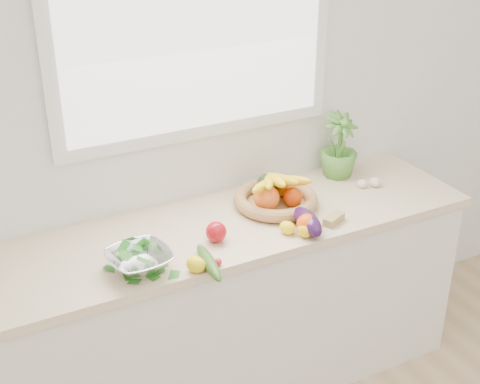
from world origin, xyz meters
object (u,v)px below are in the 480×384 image
colander_with_spinach (140,256)px  fruit_basket (275,195)px  cucumber (209,262)px  potted_herb (339,146)px  eggplant (308,222)px  apple (216,232)px

colander_with_spinach → fruit_basket: bearing=16.9°
cucumber → potted_herb: 1.04m
eggplant → cucumber: (-0.49, -0.07, -0.02)m
eggplant → cucumber: size_ratio=0.82×
cucumber → fruit_basket: 0.59m
cucumber → fruit_basket: size_ratio=0.61×
apple → colander_with_spinach: colander_with_spinach is taller
eggplant → fruit_basket: size_ratio=0.50×
apple → colander_with_spinach: 0.36m
colander_with_spinach → potted_herb: bearing=17.2°
eggplant → potted_herb: 0.60m
eggplant → fruit_basket: bearing=91.5°
cucumber → apple: bearing=56.2°
eggplant → potted_herb: bearing=42.7°
cucumber → colander_with_spinach: size_ratio=1.01×
eggplant → potted_herb: potted_herb is taller
cucumber → fruit_basket: fruit_basket is taller
apple → cucumber: 0.20m
cucumber → colander_with_spinach: bearing=156.5°
cucumber → colander_with_spinach: (-0.24, 0.10, 0.04)m
potted_herb → eggplant: bearing=-137.3°
apple → colander_with_spinach: bearing=-169.7°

